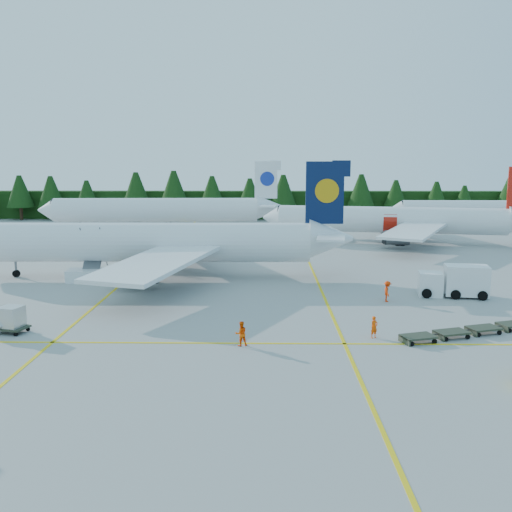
{
  "coord_description": "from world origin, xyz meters",
  "views": [
    {
      "loc": [
        0.58,
        -43.33,
        12.19
      ],
      "look_at": [
        -0.28,
        9.49,
        3.5
      ],
      "focal_mm": 40.0,
      "sensor_mm": 36.0,
      "label": 1
    }
  ],
  "objects_px": {
    "airliner_navy": "(135,243)",
    "airstairs": "(91,272)",
    "service_truck": "(453,281)",
    "airliner_red": "(385,220)"
  },
  "relations": [
    {
      "from": "airliner_navy",
      "to": "airstairs",
      "type": "distance_m",
      "value": 5.38
    },
    {
      "from": "service_truck",
      "to": "airstairs",
      "type": "bearing_deg",
      "value": 178.53
    },
    {
      "from": "airstairs",
      "to": "airliner_red",
      "type": "bearing_deg",
      "value": 33.01
    },
    {
      "from": "airliner_red",
      "to": "service_truck",
      "type": "relative_size",
      "value": 6.24
    },
    {
      "from": "airliner_navy",
      "to": "service_truck",
      "type": "distance_m",
      "value": 32.4
    },
    {
      "from": "airliner_navy",
      "to": "airliner_red",
      "type": "height_order",
      "value": "airliner_navy"
    },
    {
      "from": "airliner_red",
      "to": "airstairs",
      "type": "height_order",
      "value": "airliner_red"
    },
    {
      "from": "airliner_red",
      "to": "service_truck",
      "type": "xyz_separation_m",
      "value": [
        -1.06,
        -35.43,
        -2.04
      ]
    },
    {
      "from": "airliner_navy",
      "to": "airstairs",
      "type": "height_order",
      "value": "airliner_navy"
    },
    {
      "from": "airliner_red",
      "to": "airstairs",
      "type": "xyz_separation_m",
      "value": [
        -36.47,
        -28.77,
        -2.57
      ]
    }
  ]
}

